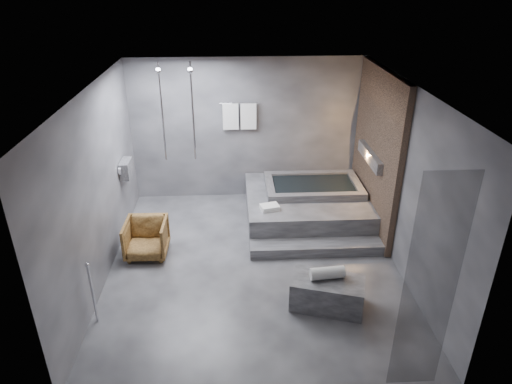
{
  "coord_description": "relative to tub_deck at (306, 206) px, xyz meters",
  "views": [
    {
      "loc": [
        -0.28,
        -6.02,
        4.24
      ],
      "look_at": [
        0.05,
        0.3,
        1.13
      ],
      "focal_mm": 32.0,
      "sensor_mm": 36.0,
      "label": 1
    }
  ],
  "objects": [
    {
      "name": "driftwood_chair",
      "position": [
        -2.78,
        -1.09,
        0.06
      ],
      "size": [
        0.67,
        0.69,
        0.62
      ],
      "primitive_type": "imported",
      "rotation": [
        0.0,
        0.0,
        -0.02
      ],
      "color": "#462C11",
      "rests_on": "ground"
    },
    {
      "name": "rolled_towel",
      "position": [
        -0.1,
        -2.47,
        0.27
      ],
      "size": [
        0.48,
        0.21,
        0.17
      ],
      "primitive_type": "cylinder",
      "rotation": [
        0.0,
        1.57,
        0.1
      ],
      "color": "silver",
      "rests_on": "concrete_bench"
    },
    {
      "name": "tub_deck",
      "position": [
        0.0,
        0.0,
        0.0
      ],
      "size": [
        2.2,
        2.0,
        0.5
      ],
      "primitive_type": "cube",
      "color": "#363638",
      "rests_on": "ground"
    },
    {
      "name": "tub_step",
      "position": [
        0.0,
        -1.18,
        -0.16
      ],
      "size": [
        2.2,
        0.36,
        0.18
      ],
      "primitive_type": "cube",
      "color": "#363638",
      "rests_on": "ground"
    },
    {
      "name": "concrete_bench",
      "position": [
        -0.08,
        -2.5,
        -0.03
      ],
      "size": [
        1.09,
        0.8,
        0.44
      ],
      "primitive_type": "cube",
      "rotation": [
        0.0,
        0.0,
        -0.29
      ],
      "color": "#363639",
      "rests_on": "ground"
    },
    {
      "name": "deck_towel",
      "position": [
        -0.73,
        -0.57,
        0.29
      ],
      "size": [
        0.35,
        0.29,
        0.08
      ],
      "primitive_type": "cube",
      "rotation": [
        0.0,
        0.0,
        0.25
      ],
      "color": "white",
      "rests_on": "tub_deck"
    },
    {
      "name": "room",
      "position": [
        -0.65,
        -1.21,
        1.48
      ],
      "size": [
        5.0,
        5.04,
        2.82
      ],
      "color": "#303033",
      "rests_on": "ground"
    }
  ]
}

